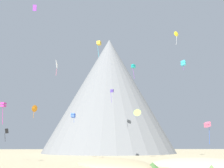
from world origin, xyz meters
TOP-DOWN VIEW (x-y plane):
  - dune_foreground_left at (-1.33, 27.33)m, footprint 19.72×27.57m
  - dune_midground at (15.87, 25.66)m, footprint 26.38×26.27m
  - bush_ridge_crest at (5.27, 19.31)m, footprint 2.27×2.27m
  - bush_near_left at (12.78, 12.78)m, footprint 1.47×1.47m
  - rock_massif at (1.14, 97.56)m, footprint 86.68×86.68m
  - kite_magenta_low at (-24.59, 30.07)m, footprint 1.14×1.13m
  - kite_cyan_high at (22.25, 50.58)m, footprint 1.99×1.95m
  - kite_yellow_high at (18.82, 45.07)m, footprint 1.52×0.84m
  - kite_teal_high at (5.91, 46.64)m, footprint 1.39×1.38m
  - kite_orange_mid at (-23.04, 51.48)m, footprint 1.66×1.88m
  - kite_rainbow_low at (23.63, 39.15)m, footprint 1.75×1.70m
  - kite_lime_low at (7.60, 51.83)m, footprint 2.44×1.66m
  - kite_black_low at (-26.31, 38.55)m, footprint 0.90×0.52m
  - kite_violet_high at (-16.42, 18.90)m, footprint 0.74×0.38m
  - kite_gold_high at (-4.30, 53.01)m, footprint 1.55×1.58m
  - kite_indigo_mid at (-0.17, 50.33)m, footprint 1.12×1.15m
  - kite_blue_low at (-11.60, 50.84)m, footprint 1.39×1.46m
  - kite_white_mid at (-14.60, 36.52)m, footprint 1.26×2.44m

SIDE VIEW (x-z plane):
  - dune_foreground_left at x=-1.33m, z-range -1.23..1.23m
  - dune_midground at x=15.87m, z-range -1.29..1.29m
  - bush_ridge_crest at x=5.27m, z-range 0.00..0.90m
  - bush_near_left at x=12.78m, z-range 0.00..0.96m
  - kite_black_low at x=-26.31m, z-range 5.17..8.35m
  - kite_rainbow_low at x=23.63m, z-range 5.95..11.62m
  - kite_magenta_low at x=-24.59m, z-range 9.78..14.51m
  - kite_blue_low at x=-11.60m, z-range 10.81..13.57m
  - kite_lime_low at x=7.60m, z-range 12.11..14.31m
  - kite_orange_mid at x=-23.04m, z-range 12.31..16.14m
  - kite_indigo_mid at x=-0.17m, z-range 17.45..21.59m
  - kite_white_mid at x=-14.60m, z-range 21.39..25.45m
  - rock_massif at x=1.14m, z-range -1.85..54.06m
  - kite_teal_high at x=5.91m, z-range 24.13..28.37m
  - kite_cyan_high at x=22.25m, z-range 27.17..30.28m
  - kite_violet_high at x=-16.42m, z-range 28.59..29.78m
  - kite_gold_high at x=-4.30m, z-range 33.13..38.58m
  - kite_yellow_high at x=18.82m, z-range 33.98..38.14m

